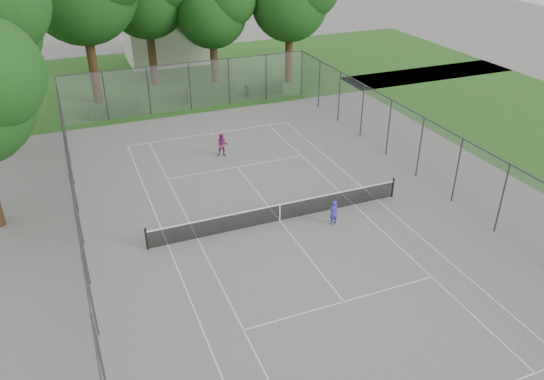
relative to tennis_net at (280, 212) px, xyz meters
name	(u,v)px	position (x,y,z in m)	size (l,w,h in m)	color
ground	(280,221)	(0.00, 0.00, -0.51)	(120.00, 120.00, 0.00)	slate
grass_far	(166,77)	(0.00, 26.00, -0.51)	(60.00, 20.00, 0.00)	#204D16
court_markings	(280,221)	(0.00, 0.00, -0.50)	(11.03, 23.83, 0.01)	silver
tennis_net	(280,212)	(0.00, 0.00, 0.00)	(12.87, 0.10, 1.10)	black
perimeter_fence	(280,188)	(0.00, 0.00, 1.30)	(18.08, 34.08, 3.52)	#38383D
tree_far_midright	(213,6)	(3.43, 21.92, 5.88)	(6.47, 5.91, 9.30)	#342012
hedge_left	(115,110)	(-5.44, 17.78, -0.07)	(3.51, 1.05, 0.88)	#184115
hedge_mid	(211,93)	(1.95, 18.53, 0.08)	(3.73, 1.07, 1.17)	#184115
hedge_right	(263,89)	(6.27, 18.31, -0.08)	(2.86, 1.05, 0.86)	#184115
house	(166,20)	(1.51, 31.30, 3.34)	(7.69, 5.96, 9.57)	silver
girl_player	(334,212)	(2.27, -1.20, 0.12)	(0.46, 0.30, 1.26)	#3733C1
woman_player	(222,145)	(-0.32, 8.19, 0.21)	(0.70, 0.54, 1.44)	#7F2A67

